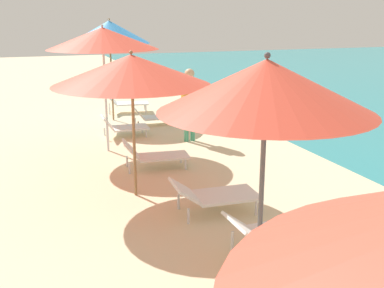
{
  "coord_description": "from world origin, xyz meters",
  "views": [
    {
      "loc": [
        -2.72,
        2.72,
        3.02
      ],
      "look_at": [
        -0.17,
        9.72,
        0.93
      ],
      "focal_mm": 43.1,
      "sensor_mm": 36.0,
      "label": 1
    }
  ],
  "objects_px": {
    "umbrella_fourth": "(132,70)",
    "lounger_fourth_inland": "(214,194)",
    "lounger_farthest_inland": "(153,116)",
    "umbrella_third": "(266,86)",
    "person_walking_near": "(190,97)",
    "umbrella_fifth": "(103,38)",
    "umbrella_farthest": "(109,32)",
    "lounger_farthest_shoreside": "(126,102)",
    "lounger_fifth_shoreside": "(124,126)",
    "lounger_fourth_shoreside": "(154,155)",
    "lounger_third_shoreside": "(277,231)"
  },
  "relations": [
    {
      "from": "lounger_fourth_inland",
      "to": "lounger_farthest_inland",
      "type": "distance_m",
      "value": 6.27
    },
    {
      "from": "umbrella_fifth",
      "to": "lounger_third_shoreside",
      "type": "bearing_deg",
      "value": -77.61
    },
    {
      "from": "umbrella_third",
      "to": "person_walking_near",
      "type": "bearing_deg",
      "value": 76.17
    },
    {
      "from": "umbrella_fourth",
      "to": "umbrella_farthest",
      "type": "bearing_deg",
      "value": 82.96
    },
    {
      "from": "umbrella_fourth",
      "to": "lounger_fourth_shoreside",
      "type": "bearing_deg",
      "value": 61.93
    },
    {
      "from": "lounger_fourth_shoreside",
      "to": "lounger_fourth_inland",
      "type": "bearing_deg",
      "value": -76.27
    },
    {
      "from": "umbrella_farthest",
      "to": "lounger_third_shoreside",
      "type": "bearing_deg",
      "value": -86.73
    },
    {
      "from": "umbrella_farthest",
      "to": "lounger_farthest_shoreside",
      "type": "height_order",
      "value": "umbrella_farthest"
    },
    {
      "from": "lounger_fourth_shoreside",
      "to": "lounger_fifth_shoreside",
      "type": "bearing_deg",
      "value": 97.54
    },
    {
      "from": "lounger_third_shoreside",
      "to": "umbrella_fifth",
      "type": "xyz_separation_m",
      "value": [
        -1.22,
        5.54,
        2.21
      ]
    },
    {
      "from": "lounger_third_shoreside",
      "to": "lounger_fifth_shoreside",
      "type": "relative_size",
      "value": 1.13
    },
    {
      "from": "umbrella_farthest",
      "to": "lounger_farthest_shoreside",
      "type": "distance_m",
      "value": 2.51
    },
    {
      "from": "lounger_fourth_inland",
      "to": "umbrella_farthest",
      "type": "xyz_separation_m",
      "value": [
        -0.24,
        7.22,
        2.26
      ]
    },
    {
      "from": "lounger_fifth_shoreside",
      "to": "umbrella_fourth",
      "type": "bearing_deg",
      "value": -96.42
    },
    {
      "from": "umbrella_third",
      "to": "umbrella_farthest",
      "type": "xyz_separation_m",
      "value": [
        0.32,
        9.73,
        0.17
      ]
    },
    {
      "from": "lounger_farthest_shoreside",
      "to": "person_walking_near",
      "type": "distance_m",
      "value": 4.14
    },
    {
      "from": "lounger_fourth_shoreside",
      "to": "umbrella_fifth",
      "type": "relative_size",
      "value": 0.49
    },
    {
      "from": "umbrella_fourth",
      "to": "person_walking_near",
      "type": "height_order",
      "value": "umbrella_fourth"
    },
    {
      "from": "umbrella_fifth",
      "to": "lounger_farthest_inland",
      "type": "height_order",
      "value": "umbrella_fifth"
    },
    {
      "from": "umbrella_farthest",
      "to": "lounger_farthest_shoreside",
      "type": "relative_size",
      "value": 2.06
    },
    {
      "from": "lounger_fifth_shoreside",
      "to": "lounger_fourth_shoreside",
      "type": "bearing_deg",
      "value": -86.48
    },
    {
      "from": "umbrella_farthest",
      "to": "lounger_fourth_inland",
      "type": "bearing_deg",
      "value": -88.09
    },
    {
      "from": "umbrella_fifth",
      "to": "person_walking_near",
      "type": "bearing_deg",
      "value": 4.43
    },
    {
      "from": "umbrella_farthest",
      "to": "person_walking_near",
      "type": "relative_size",
      "value": 1.64
    },
    {
      "from": "lounger_third_shoreside",
      "to": "lounger_farthest_inland",
      "type": "relative_size",
      "value": 1.11
    },
    {
      "from": "umbrella_third",
      "to": "lounger_farthest_shoreside",
      "type": "relative_size",
      "value": 1.89
    },
    {
      "from": "lounger_fifth_shoreside",
      "to": "umbrella_fifth",
      "type": "bearing_deg",
      "value": -115.35
    },
    {
      "from": "umbrella_third",
      "to": "lounger_farthest_shoreside",
      "type": "xyz_separation_m",
      "value": [
        0.91,
        10.71,
        -2.06
      ]
    },
    {
      "from": "lounger_farthest_shoreside",
      "to": "umbrella_fifth",
      "type": "bearing_deg",
      "value": -98.19
    },
    {
      "from": "lounger_third_shoreside",
      "to": "umbrella_farthest",
      "type": "height_order",
      "value": "umbrella_farthest"
    },
    {
      "from": "umbrella_fourth",
      "to": "lounger_farthest_inland",
      "type": "distance_m",
      "value": 5.69
    },
    {
      "from": "lounger_farthest_shoreside",
      "to": "person_walking_near",
      "type": "bearing_deg",
      "value": -70.13
    },
    {
      "from": "umbrella_third",
      "to": "umbrella_farthest",
      "type": "distance_m",
      "value": 9.73
    },
    {
      "from": "umbrella_fifth",
      "to": "lounger_farthest_inland",
      "type": "relative_size",
      "value": 2.31
    },
    {
      "from": "umbrella_fourth",
      "to": "lounger_fourth_inland",
      "type": "xyz_separation_m",
      "value": [
        0.99,
        -1.15,
        -1.86
      ]
    },
    {
      "from": "umbrella_fifth",
      "to": "lounger_farthest_shoreside",
      "type": "height_order",
      "value": "umbrella_fifth"
    },
    {
      "from": "person_walking_near",
      "to": "umbrella_third",
      "type": "bearing_deg",
      "value": -14.91
    },
    {
      "from": "lounger_fourth_shoreside",
      "to": "umbrella_fourth",
      "type": "bearing_deg",
      "value": -111.49
    },
    {
      "from": "umbrella_fourth",
      "to": "lounger_fourth_inland",
      "type": "relative_size",
      "value": 1.86
    },
    {
      "from": "umbrella_third",
      "to": "umbrella_fourth",
      "type": "relative_size",
      "value": 1.04
    },
    {
      "from": "lounger_farthest_inland",
      "to": "umbrella_fourth",
      "type": "bearing_deg",
      "value": -104.92
    },
    {
      "from": "umbrella_fifth",
      "to": "umbrella_farthest",
      "type": "xyz_separation_m",
      "value": [
        0.72,
        3.18,
        0.03
      ]
    },
    {
      "from": "lounger_fifth_shoreside",
      "to": "lounger_farthest_shoreside",
      "type": "xyz_separation_m",
      "value": [
        0.71,
        3.01,
        0.06
      ]
    },
    {
      "from": "lounger_fourth_inland",
      "to": "lounger_fifth_shoreside",
      "type": "height_order",
      "value": "lounger_fifth_shoreside"
    },
    {
      "from": "lounger_third_shoreside",
      "to": "lounger_farthest_shoreside",
      "type": "height_order",
      "value": "lounger_farthest_shoreside"
    },
    {
      "from": "umbrella_farthest",
      "to": "lounger_farthest_shoreside",
      "type": "bearing_deg",
      "value": 58.57
    },
    {
      "from": "lounger_fourth_inland",
      "to": "lounger_farthest_shoreside",
      "type": "height_order",
      "value": "lounger_farthest_shoreside"
    },
    {
      "from": "lounger_farthest_inland",
      "to": "lounger_third_shoreside",
      "type": "bearing_deg",
      "value": -89.79
    },
    {
      "from": "umbrella_third",
      "to": "lounger_fourth_shoreside",
      "type": "distance_m",
      "value": 5.38
    },
    {
      "from": "umbrella_farthest",
      "to": "lounger_farthest_inland",
      "type": "xyz_separation_m",
      "value": [
        0.95,
        -0.98,
        -2.31
      ]
    }
  ]
}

